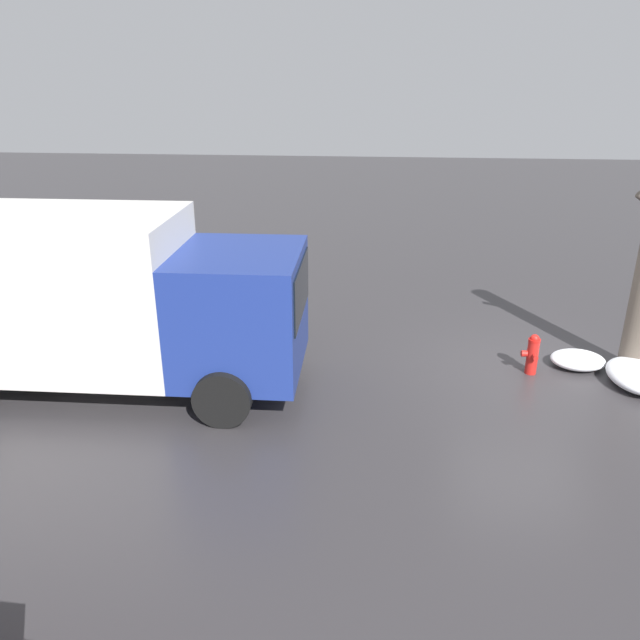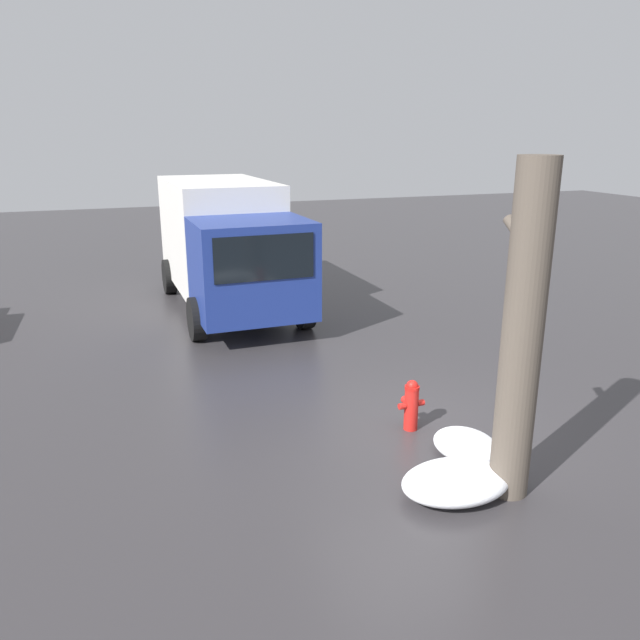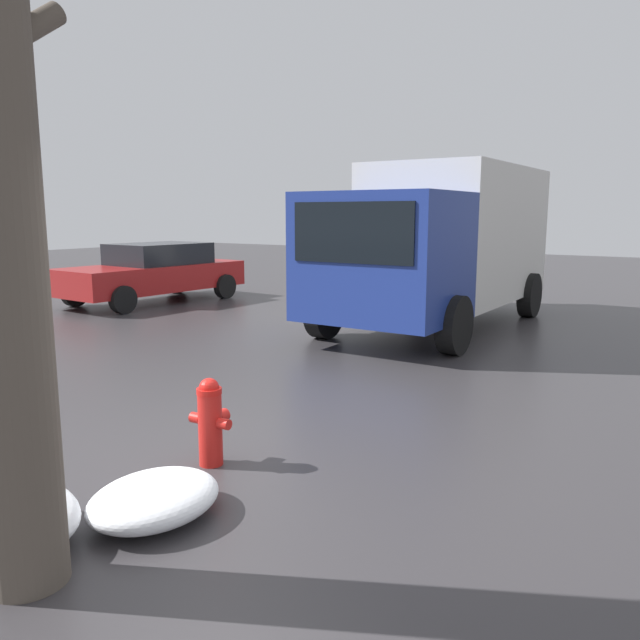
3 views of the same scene
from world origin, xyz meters
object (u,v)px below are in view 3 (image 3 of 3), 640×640
Objects in this scene: tree_trunk at (1,242)px; delivery_truck at (442,240)px; fire_hydrant at (210,420)px; parked_car at (154,272)px.

delivery_truck is at bearing 8.76° from tree_trunk.
delivery_truck is (7.33, 1.09, 1.23)m from fire_hydrant.
delivery_truck is (9.18, 1.41, -0.34)m from tree_trunk.
fire_hydrant is 7.51m from delivery_truck.
delivery_truck reaches higher than parked_car.
tree_trunk reaches higher than delivery_truck.
tree_trunk is 9.29m from delivery_truck.
tree_trunk reaches higher than fire_hydrant.
parked_car is (-0.85, 6.95, -0.89)m from delivery_truck.
tree_trunk is (-1.84, -0.32, 1.57)m from fire_hydrant.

